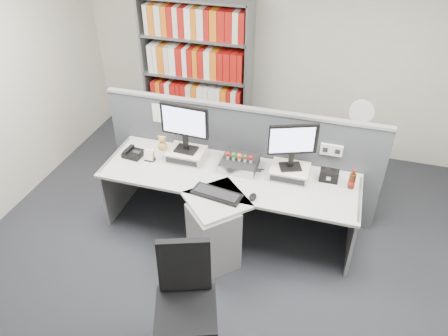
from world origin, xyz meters
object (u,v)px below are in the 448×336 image
(monitor_left, at_px, (185,124))
(office_chair, at_px, (186,299))
(desk_phone, at_px, (133,153))
(filing_cabinet, at_px, (351,161))
(desk_fan, at_px, (361,114))
(desk_calendar, at_px, (150,156))
(keyboard, at_px, (217,194))
(mouse, at_px, (253,197))
(monitor_right, at_px, (293,143))
(desktop_pc, at_px, (239,164))
(cola_bottle, at_px, (352,181))
(shelving_unit, at_px, (198,77))
(speaker, at_px, (329,176))
(desk, at_px, (222,209))

(monitor_left, distance_m, office_chair, 1.77)
(desk_phone, bearing_deg, filing_cabinet, 26.52)
(desk_phone, relative_size, desk_fan, 0.46)
(desk_calendar, bearing_deg, desk_phone, 173.01)
(keyboard, bearing_deg, mouse, 8.92)
(monitor_right, distance_m, desktop_pc, 0.62)
(desk_fan, bearing_deg, monitor_right, -121.18)
(monitor_right, xyz_separation_m, cola_bottle, (0.60, -0.02, -0.31))
(cola_bottle, bearing_deg, office_chair, -126.19)
(desk_calendar, relative_size, shelving_unit, 0.06)
(desk_calendar, bearing_deg, monitor_left, 22.34)
(monitor_right, bearing_deg, desk_phone, -175.85)
(monitor_right, relative_size, desktop_pc, 1.31)
(monitor_left, xyz_separation_m, desk_calendar, (-0.36, -0.15, -0.36))
(desk_calendar, bearing_deg, speaker, 5.53)
(filing_cabinet, bearing_deg, keyboard, -128.67)
(monitor_right, relative_size, desk_calendar, 3.74)
(desktop_pc, xyz_separation_m, keyboard, (-0.09, -0.50, -0.03))
(mouse, height_order, office_chair, office_chair)
(monitor_left, height_order, cola_bottle, monitor_left)
(monitor_left, height_order, desktop_pc, monitor_left)
(filing_cabinet, xyz_separation_m, desk_fan, (0.00, -0.00, 0.64))
(desk, distance_m, mouse, 0.43)
(monitor_right, distance_m, shelving_unit, 2.09)
(office_chair, bearing_deg, shelving_unit, 107.59)
(desktop_pc, distance_m, speaker, 0.90)
(monitor_right, bearing_deg, monitor_left, -180.00)
(desk_phone, distance_m, shelving_unit, 1.61)
(shelving_unit, height_order, filing_cabinet, shelving_unit)
(desktop_pc, height_order, mouse, desktop_pc)
(desk_phone, relative_size, cola_bottle, 0.99)
(mouse, distance_m, desk_phone, 1.44)
(monitor_left, relative_size, filing_cabinet, 0.74)
(speaker, height_order, filing_cabinet, speaker)
(filing_cabinet, bearing_deg, cola_bottle, -90.75)
(filing_cabinet, bearing_deg, monitor_left, -149.34)
(speaker, height_order, desk_fan, desk_fan)
(mouse, relative_size, speaker, 0.59)
(desk, bearing_deg, shelving_unit, 115.96)
(desk, distance_m, shelving_unit, 2.12)
(keyboard, distance_m, office_chair, 1.08)
(speaker, relative_size, shelving_unit, 0.09)
(desk_phone, bearing_deg, desk_fan, 26.51)
(mouse, bearing_deg, office_chair, -103.10)
(mouse, relative_size, office_chair, 0.11)
(shelving_unit, distance_m, office_chair, 3.21)
(monitor_left, relative_size, speaker, 2.85)
(monitor_right, bearing_deg, speaker, 4.74)
(speaker, xyz_separation_m, filing_cabinet, (0.23, 0.98, -0.43))
(desk_phone, relative_size, speaker, 1.17)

